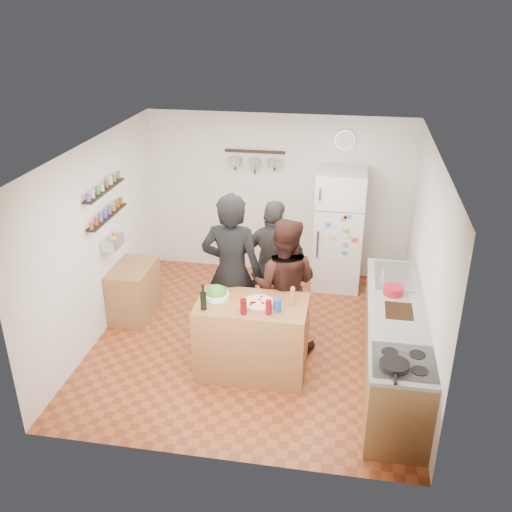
% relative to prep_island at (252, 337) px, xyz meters
% --- Properties ---
extents(room_shell, '(4.20, 4.20, 4.20)m').
position_rel_prep_island_xyz_m(room_shell, '(-0.08, 1.03, 0.79)').
color(room_shell, brown).
rests_on(room_shell, ground).
extents(prep_island, '(1.25, 0.72, 0.91)m').
position_rel_prep_island_xyz_m(prep_island, '(0.00, 0.00, 0.00)').
color(prep_island, '#905D34').
rests_on(prep_island, floor).
extents(pizza_board, '(0.42, 0.34, 0.02)m').
position_rel_prep_island_xyz_m(pizza_board, '(0.08, -0.02, 0.47)').
color(pizza_board, '#966036').
rests_on(pizza_board, prep_island).
extents(pizza, '(0.34, 0.34, 0.02)m').
position_rel_prep_island_xyz_m(pizza, '(0.08, -0.02, 0.48)').
color(pizza, beige).
rests_on(pizza, pizza_board).
extents(salad_bowl, '(0.29, 0.29, 0.06)m').
position_rel_prep_island_xyz_m(salad_bowl, '(-0.42, 0.05, 0.48)').
color(salad_bowl, white).
rests_on(salad_bowl, prep_island).
extents(wine_bottle, '(0.07, 0.07, 0.21)m').
position_rel_prep_island_xyz_m(wine_bottle, '(-0.50, -0.22, 0.56)').
color(wine_bottle, black).
rests_on(wine_bottle, prep_island).
extents(wine_glass_near, '(0.07, 0.07, 0.17)m').
position_rel_prep_island_xyz_m(wine_glass_near, '(-0.05, -0.24, 0.54)').
color(wine_glass_near, '#5E080A').
rests_on(wine_glass_near, prep_island).
extents(wine_glass_far, '(0.07, 0.07, 0.17)m').
position_rel_prep_island_xyz_m(wine_glass_far, '(0.22, -0.20, 0.54)').
color(wine_glass_far, '#630811').
rests_on(wine_glass_far, prep_island).
extents(pepper_mill, '(0.06, 0.06, 0.18)m').
position_rel_prep_island_xyz_m(pepper_mill, '(0.45, 0.05, 0.54)').
color(pepper_mill, '#996740').
rests_on(pepper_mill, prep_island).
extents(salt_canister, '(0.09, 0.09, 0.14)m').
position_rel_prep_island_xyz_m(salt_canister, '(0.30, -0.12, 0.53)').
color(salt_canister, navy).
rests_on(salt_canister, prep_island).
extents(person_left, '(0.75, 0.50, 2.02)m').
position_rel_prep_island_xyz_m(person_left, '(-0.34, 0.51, 0.56)').
color(person_left, black).
rests_on(person_left, floor).
extents(person_center, '(0.87, 0.70, 1.72)m').
position_rel_prep_island_xyz_m(person_center, '(0.29, 0.58, 0.41)').
color(person_center, black).
rests_on(person_center, floor).
extents(person_back, '(1.12, 0.70, 1.77)m').
position_rel_prep_island_xyz_m(person_back, '(0.11, 1.00, 0.43)').
color(person_back, '#282524').
rests_on(person_back, floor).
extents(counter_run, '(0.63, 2.63, 0.90)m').
position_rel_prep_island_xyz_m(counter_run, '(1.62, 0.09, -0.01)').
color(counter_run, '#9E7042').
rests_on(counter_run, floor).
extents(stove_top, '(0.60, 0.62, 0.02)m').
position_rel_prep_island_xyz_m(stove_top, '(1.62, -0.86, 0.46)').
color(stove_top, white).
rests_on(stove_top, counter_run).
extents(skillet, '(0.28, 0.28, 0.05)m').
position_rel_prep_island_xyz_m(skillet, '(1.52, -0.98, 0.49)').
color(skillet, black).
rests_on(skillet, stove_top).
extents(sink, '(0.50, 0.80, 0.03)m').
position_rel_prep_island_xyz_m(sink, '(1.62, 0.94, 0.46)').
color(sink, silver).
rests_on(sink, counter_run).
extents(cutting_board, '(0.30, 0.40, 0.02)m').
position_rel_prep_island_xyz_m(cutting_board, '(1.62, 0.09, 0.46)').
color(cutting_board, brown).
rests_on(cutting_board, counter_run).
extents(red_bowl, '(0.23, 0.23, 0.10)m').
position_rel_prep_island_xyz_m(red_bowl, '(1.57, 0.47, 0.51)').
color(red_bowl, '#A81329').
rests_on(red_bowl, counter_run).
extents(fridge, '(0.70, 0.68, 1.80)m').
position_rel_prep_island_xyz_m(fridge, '(0.87, 2.39, 0.45)').
color(fridge, white).
rests_on(fridge, floor).
extents(wall_clock, '(0.30, 0.03, 0.30)m').
position_rel_prep_island_xyz_m(wall_clock, '(0.87, 2.72, 1.69)').
color(wall_clock, silver).
rests_on(wall_clock, back_wall).
extents(spice_shelf_lower, '(0.12, 1.00, 0.02)m').
position_rel_prep_island_xyz_m(spice_shelf_lower, '(-2.01, 0.84, 1.04)').
color(spice_shelf_lower, black).
rests_on(spice_shelf_lower, left_wall).
extents(spice_shelf_upper, '(0.12, 1.00, 0.02)m').
position_rel_prep_island_xyz_m(spice_shelf_upper, '(-2.01, 0.84, 1.40)').
color(spice_shelf_upper, black).
rests_on(spice_shelf_upper, left_wall).
extents(produce_basket, '(0.18, 0.35, 0.14)m').
position_rel_prep_island_xyz_m(produce_basket, '(-1.98, 0.84, 0.69)').
color(produce_basket, silver).
rests_on(produce_basket, left_wall).
extents(side_table, '(0.50, 0.80, 0.73)m').
position_rel_prep_island_xyz_m(side_table, '(-1.82, 1.00, -0.09)').
color(side_table, '#A46B44').
rests_on(side_table, floor).
extents(pot_rack, '(0.90, 0.04, 0.04)m').
position_rel_prep_island_xyz_m(pot_rack, '(-0.43, 2.64, 1.49)').
color(pot_rack, black).
rests_on(pot_rack, back_wall).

